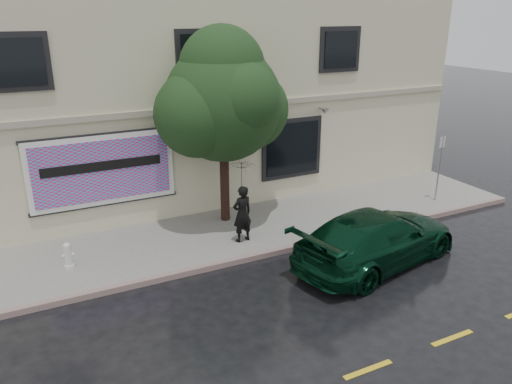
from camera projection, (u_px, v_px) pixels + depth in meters
name	position (u px, v px, depth m)	size (l,w,h in m)	color
ground	(279.00, 285.00, 12.44)	(90.00, 90.00, 0.00)	black
sidewalk	(227.00, 233.00, 15.15)	(20.00, 3.50, 0.15)	gray
curb	(253.00, 257.00, 13.67)	(20.00, 0.18, 0.16)	gray
road_marking	(368.00, 370.00, 9.49)	(19.00, 0.12, 0.01)	gold
building	(165.00, 93.00, 18.81)	(20.00, 8.12, 7.00)	beige
billboard	(103.00, 170.00, 14.54)	(4.30, 0.16, 2.20)	white
car	(377.00, 238.00, 13.28)	(2.25, 5.09, 1.48)	black
pedestrian	(242.00, 214.00, 14.20)	(0.61, 0.40, 1.68)	black
umbrella	(242.00, 174.00, 13.79)	(0.97, 0.97, 0.72)	black
street_tree	(223.00, 103.00, 14.72)	(3.49, 3.49, 5.47)	black
fire_hydrant	(68.00, 255.00, 12.88)	(0.29, 0.27, 0.70)	silver
sign_pole	(440.00, 162.00, 17.10)	(0.28, 0.08, 2.33)	gray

